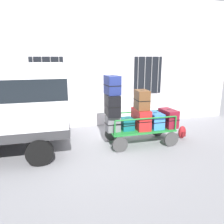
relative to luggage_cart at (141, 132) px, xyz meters
name	(u,v)px	position (x,y,z in m)	size (l,w,h in m)	color
ground_plane	(110,146)	(-1.02, 0.03, -0.40)	(40.00, 40.00, 0.00)	gray
building_wall	(94,63)	(-1.02, 2.41, 2.10)	(12.00, 0.38, 5.00)	silver
luggage_cart	(141,132)	(0.00, 0.00, 0.00)	(2.14, 1.03, 0.51)	#1E722D
cart_railing	(141,117)	(0.00, 0.00, 0.49)	(2.02, 0.89, 0.46)	#1E722D
suitcase_left_bottom	(113,123)	(-0.95, -0.03, 0.36)	(0.44, 0.40, 0.50)	slate
suitcase_left_middle	(112,105)	(-0.95, 0.03, 0.93)	(0.43, 0.78, 0.64)	black
suitcase_left_top	(112,85)	(-0.95, 0.02, 1.53)	(0.42, 0.61, 0.56)	navy
suitcase_midleft_bottom	(127,124)	(-0.47, 0.02, 0.30)	(0.40, 0.47, 0.37)	#0F5960
suitcase_center_bottom	(141,119)	(0.00, 0.02, 0.43)	(0.43, 0.82, 0.63)	#B21E1E
suitcase_center_middle	(142,100)	(0.00, -0.01, 1.05)	(0.40, 0.57, 0.61)	brown
suitcase_midright_bottom	(155,120)	(0.47, -0.01, 0.36)	(0.41, 0.69, 0.49)	#3372C6
suitcase_right_bottom	(168,118)	(0.95, -0.03, 0.40)	(0.45, 0.73, 0.57)	maroon
backpack	(182,132)	(1.56, 0.05, -0.18)	(0.27, 0.22, 0.44)	maroon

